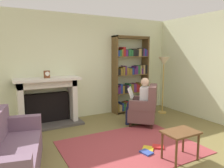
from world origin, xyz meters
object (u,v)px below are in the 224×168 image
object	(u,v)px
seated_reader	(140,99)
side_table	(181,136)
floor_lamp	(164,66)
armchair_reading	(145,108)
fireplace	(48,100)
mantel_clock	(47,74)
bookshelf	(131,76)
sofa_floral	(7,155)

from	to	relation	value
seated_reader	side_table	world-z (taller)	seated_reader
side_table	floor_lamp	world-z (taller)	floor_lamp
armchair_reading	side_table	xyz separation A→B (m)	(-0.52, -1.62, -0.02)
side_table	floor_lamp	size ratio (longest dim) A/B	0.35
side_table	seated_reader	bearing A→B (deg)	75.53
fireplace	mantel_clock	distance (m)	0.63
bookshelf	sofa_floral	distance (m)	3.96
mantel_clock	sofa_floral	world-z (taller)	mantel_clock
armchair_reading	sofa_floral	distance (m)	3.10
armchair_reading	sofa_floral	bearing A→B (deg)	-31.43
bookshelf	sofa_floral	xyz separation A→B (m)	(-3.34, -2.01, -0.73)
armchair_reading	floor_lamp	size ratio (longest dim) A/B	0.60
fireplace	side_table	distance (m)	3.15
armchair_reading	sofa_floral	xyz separation A→B (m)	(-2.98, -0.83, -0.10)
floor_lamp	fireplace	bearing A→B (deg)	170.12
seated_reader	side_table	distance (m)	1.77
floor_lamp	side_table	bearing A→B (deg)	-125.86
armchair_reading	floor_lamp	distance (m)	1.55
armchair_reading	seated_reader	bearing A→B (deg)	-90.00
fireplace	side_table	world-z (taller)	fireplace
fireplace	seated_reader	xyz separation A→B (m)	(1.94, -1.06, 0.02)
seated_reader	sofa_floral	distance (m)	3.05
sofa_floral	side_table	world-z (taller)	sofa_floral
mantel_clock	sofa_floral	xyz separation A→B (m)	(-0.94, -1.87, -0.91)
bookshelf	armchair_reading	distance (m)	1.37
mantel_clock	side_table	size ratio (longest dim) A/B	0.30
armchair_reading	side_table	size ratio (longest dim) A/B	1.73
fireplace	sofa_floral	distance (m)	2.21
sofa_floral	seated_reader	bearing A→B (deg)	-59.59
side_table	sofa_floral	bearing A→B (deg)	162.38
sofa_floral	floor_lamp	world-z (taller)	floor_lamp
bookshelf	fireplace	bearing A→B (deg)	-179.20
sofa_floral	floor_lamp	distance (m)	4.43
seated_reader	floor_lamp	distance (m)	1.47
mantel_clock	seated_reader	distance (m)	2.26
armchair_reading	seated_reader	xyz separation A→B (m)	(-0.09, 0.08, 0.20)
fireplace	armchair_reading	bearing A→B (deg)	-29.30
mantel_clock	seated_reader	bearing A→B (deg)	-26.05
mantel_clock	seated_reader	size ratio (longest dim) A/B	0.15
mantel_clock	side_table	bearing A→B (deg)	-60.22
fireplace	floor_lamp	world-z (taller)	floor_lamp
bookshelf	side_table	bearing A→B (deg)	-107.52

